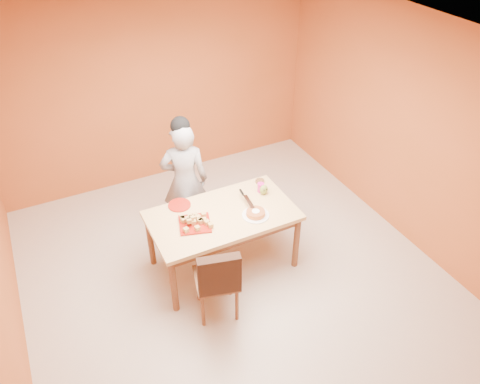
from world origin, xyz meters
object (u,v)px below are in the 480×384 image
red_dinner_plate (179,205)px  sponge_cake (256,213)px  dining_table (223,221)px  dining_chair (217,278)px  pastry_platter (195,224)px  checker_tin (260,181)px  magenta_glass (261,187)px  egg_ornament (264,190)px  person (185,181)px

red_dinner_plate → sponge_cake: (0.68, -0.54, 0.03)m
dining_table → dining_chair: bearing=-119.7°
pastry_platter → checker_tin: (0.99, 0.38, 0.01)m
dining_table → magenta_glass: (0.57, 0.18, 0.15)m
pastry_platter → checker_tin: size_ratio=3.13×
dining_table → checker_tin: (0.65, 0.35, 0.11)m
dining_table → sponge_cake: (0.31, -0.19, 0.13)m
dining_chair → egg_ornament: (0.92, 0.72, 0.33)m
dining_chair → person: person is taller
red_dinner_plate → magenta_glass: 0.96m
dining_table → pastry_platter: (-0.34, -0.03, 0.10)m
dining_table → magenta_glass: size_ratio=14.34×
dining_table → red_dinner_plate: (-0.37, 0.35, 0.10)m
red_dinner_plate → sponge_cake: size_ratio=1.23×
pastry_platter → red_dinner_plate: size_ratio=1.29×
person → sponge_cake: person is taller
person → magenta_glass: bearing=160.2°
sponge_cake → egg_ornament: bearing=48.9°
person → red_dinner_plate: bearing=80.2°
sponge_cake → red_dinner_plate: bearing=141.7°
red_dinner_plate → magenta_glass: bearing=-10.1°
dining_chair → red_dinner_plate: bearing=105.3°
sponge_cake → magenta_glass: magenta_glass is taller
magenta_glass → egg_ornament: bearing=-84.7°
egg_ornament → dining_chair: bearing=-152.4°
red_dinner_plate → magenta_glass: size_ratio=2.28×
pastry_platter → magenta_glass: size_ratio=2.94×
dining_chair → person: (0.20, 1.36, 0.28)m
egg_ornament → magenta_glass: 0.06m
pastry_platter → red_dinner_plate: 0.38m
person → red_dinner_plate: (-0.22, -0.41, -0.00)m
dining_chair → pastry_platter: (0.01, 0.57, 0.28)m
red_dinner_plate → egg_ornament: egg_ornament is taller
sponge_cake → checker_tin: size_ratio=1.96×
dining_table → dining_chair: (-0.34, -0.60, -0.17)m
red_dinner_plate → sponge_cake: sponge_cake is taller
dining_table → red_dinner_plate: 0.52m
dining_chair → red_dinner_plate: dining_chair is taller
dining_table → checker_tin: size_ratio=15.27×
dining_table → pastry_platter: pastry_platter is taller
checker_tin → egg_ornament: bearing=-107.8°
dining_chair → checker_tin: 1.41m
egg_ornament → magenta_glass: (-0.01, 0.06, -0.01)m
dining_chair → red_dinner_plate: size_ratio=3.74×
dining_table → magenta_glass: magenta_glass is taller
person → checker_tin: person is taller
sponge_cake → person: bearing=115.9°
pastry_platter → magenta_glass: (0.91, 0.22, 0.05)m
pastry_platter → red_dinner_plate: bearing=94.4°
dining_chair → egg_ornament: bearing=52.0°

